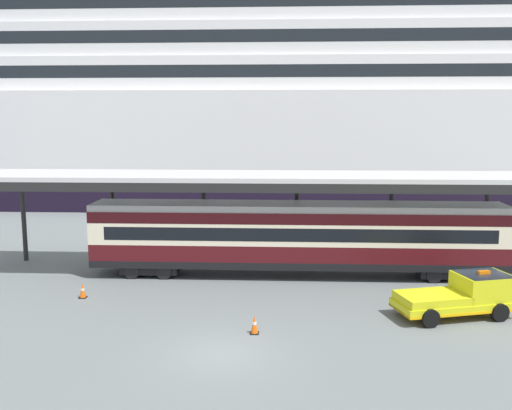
# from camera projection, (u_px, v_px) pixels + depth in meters

# --- Properties ---
(ground_plane) EXTENTS (400.00, 400.00, 0.00)m
(ground_plane) POSITION_uv_depth(u_px,v_px,m) (221.00, 353.00, 21.28)
(ground_plane) COLOR slate
(cruise_ship) EXTENTS (175.61, 26.02, 39.14)m
(cruise_ship) POSITION_uv_depth(u_px,v_px,m) (299.00, 75.00, 63.35)
(cruise_ship) COLOR black
(cruise_ship) RESTS_ON ground
(platform_canopy) EXTENTS (39.27, 5.09, 5.68)m
(platform_canopy) POSITION_uv_depth(u_px,v_px,m) (298.00, 180.00, 31.58)
(platform_canopy) COLOR silver
(platform_canopy) RESTS_ON ground
(train_carriage) EXTENTS (22.85, 2.81, 4.11)m
(train_carriage) POSITION_uv_depth(u_px,v_px,m) (297.00, 235.00, 31.59)
(train_carriage) COLOR black
(train_carriage) RESTS_ON ground
(service_truck) EXTENTS (5.55, 3.34, 2.02)m
(service_truck) POSITION_uv_depth(u_px,v_px,m) (464.00, 294.00, 25.24)
(service_truck) COLOR yellow
(service_truck) RESTS_ON ground
(traffic_cone_near) EXTENTS (0.36, 0.36, 0.77)m
(traffic_cone_near) POSITION_uv_depth(u_px,v_px,m) (254.00, 325.00, 23.20)
(traffic_cone_near) COLOR black
(traffic_cone_near) RESTS_ON ground
(traffic_cone_mid) EXTENTS (0.36, 0.36, 0.74)m
(traffic_cone_mid) POSITION_uv_depth(u_px,v_px,m) (83.00, 291.00, 27.87)
(traffic_cone_mid) COLOR black
(traffic_cone_mid) RESTS_ON ground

